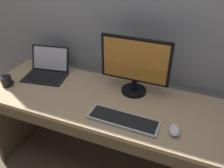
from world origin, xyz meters
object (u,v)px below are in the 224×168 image
at_px(laptop_black, 47,69).
at_px(wired_keyboard, 123,120).
at_px(external_monitor, 135,66).
at_px(computer_mouse, 174,130).
at_px(coffee_mug, 7,81).

distance_m(laptop_black, wired_keyboard, 0.84).
distance_m(external_monitor, computer_mouse, 0.51).
bearing_deg(external_monitor, coffee_mug, -163.57).
relative_size(laptop_black, computer_mouse, 3.64).
relative_size(external_monitor, computer_mouse, 4.78).
distance_m(laptop_black, computer_mouse, 1.14).
relative_size(laptop_black, external_monitor, 0.76).
xyz_separation_m(wired_keyboard, computer_mouse, (0.31, 0.02, 0.01)).
distance_m(external_monitor, wired_keyboard, 0.39).
height_order(wired_keyboard, computer_mouse, computer_mouse).
height_order(laptop_black, wired_keyboard, laptop_black).
height_order(computer_mouse, coffee_mug, coffee_mug).
relative_size(wired_keyboard, computer_mouse, 4.43).
distance_m(wired_keyboard, coffee_mug, 0.97).
bearing_deg(laptop_black, wired_keyboard, -21.78).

